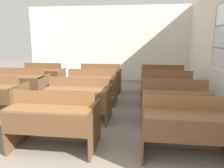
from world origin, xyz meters
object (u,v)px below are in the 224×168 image
at_px(wastepaper_bin, 188,85).
at_px(bench_third_left, 23,83).
at_px(bench_second_right, 174,101).
at_px(bench_front_right, 187,125).
at_px(bench_third_center, 92,85).
at_px(bench_front_center, 54,119).
at_px(bench_back_right, 162,79).
at_px(bench_back_left, 43,76).
at_px(bench_second_center, 79,98).
at_px(bench_third_right, 166,87).
at_px(bench_back_center, 100,77).

bearing_deg(wastepaper_bin, bench_third_left, -158.51).
xyz_separation_m(bench_second_right, bench_third_left, (-3.86, 1.22, 0.00)).
height_order(bench_front_right, bench_third_left, same).
bearing_deg(bench_third_center, wastepaper_bin, 33.76).
bearing_deg(bench_front_center, bench_front_right, 0.38).
distance_m(bench_second_right, bench_back_right, 2.47).
bearing_deg(bench_second_right, bench_front_center, -147.06).
xyz_separation_m(bench_second_right, bench_back_left, (-3.85, 2.48, 0.00)).
relative_size(bench_second_center, bench_third_center, 1.00).
bearing_deg(wastepaper_bin, bench_second_right, -106.21).
relative_size(bench_second_center, bench_third_right, 1.00).
bearing_deg(bench_front_right, bench_back_left, 135.99).
height_order(bench_third_right, bench_back_left, same).
distance_m(bench_front_center, bench_third_right, 3.16).
height_order(bench_second_right, bench_back_center, same).
bearing_deg(bench_back_center, bench_second_right, -52.08).
bearing_deg(bench_back_right, bench_front_center, -117.56).
xyz_separation_m(bench_second_center, bench_third_center, (-0.00, 1.24, 0.00)).
bearing_deg(bench_second_center, bench_back_right, 52.51).
bearing_deg(bench_third_right, bench_front_center, -127.80).
xyz_separation_m(bench_second_center, bench_back_right, (1.91, 2.49, 0.00)).
height_order(bench_third_center, bench_back_right, same).
bearing_deg(bench_third_center, bench_third_left, 179.80).
height_order(bench_second_right, wastepaper_bin, bench_second_right).
bearing_deg(bench_second_right, wastepaper_bin, 73.79).
relative_size(bench_back_left, wastepaper_bin, 3.73).
distance_m(bench_third_right, wastepaper_bin, 2.10).
xyz_separation_m(bench_front_right, bench_back_center, (-1.94, 3.73, 0.00)).
xyz_separation_m(bench_second_right, bench_third_center, (-1.92, 1.22, 0.00)).
relative_size(bench_back_right, wastepaper_bin, 3.73).
distance_m(bench_third_center, wastepaper_bin, 3.40).
bearing_deg(bench_front_right, bench_second_right, 90.31).
distance_m(bench_third_right, bench_back_center, 2.29).
height_order(bench_back_center, bench_back_right, same).
bearing_deg(bench_second_center, wastepaper_bin, 47.99).
xyz_separation_m(bench_second_center, bench_back_left, (-1.94, 2.50, 0.00)).
height_order(bench_second_center, bench_third_left, same).
relative_size(bench_second_center, bench_back_right, 1.00).
bearing_deg(bench_back_left, bench_third_center, -33.09).
bearing_deg(bench_third_left, bench_front_right, -32.57).
xyz_separation_m(bench_third_center, bench_back_center, (-0.01, 1.26, 0.00)).
bearing_deg(bench_back_left, bench_front_center, -63.02).
bearing_deg(bench_second_right, bench_third_right, 90.58).
bearing_deg(bench_third_center, bench_third_right, 0.51).
relative_size(bench_front_center, bench_third_center, 1.00).
relative_size(bench_second_right, wastepaper_bin, 3.73).
distance_m(bench_third_center, bench_back_right, 2.29).
bearing_deg(bench_second_right, bench_back_right, 90.02).
bearing_deg(bench_front_center, bench_second_right, 32.94).
bearing_deg(bench_third_left, bench_third_right, 0.15).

